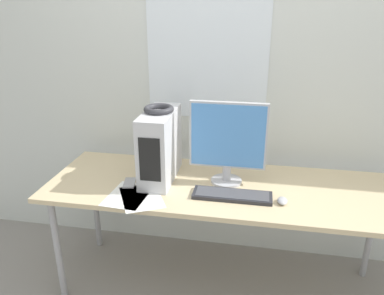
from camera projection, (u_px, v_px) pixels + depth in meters
wall_back at (233, 64)px, 2.39m from camera, size 8.00×0.07×2.70m
desk at (222, 193)px, 2.19m from camera, size 2.05×0.70×0.73m
pc_tower at (160, 146)px, 2.20m from camera, size 0.17×0.43×0.41m
headphones at (159, 109)px, 2.11m from camera, size 0.17×0.17×0.03m
monitor_main at (228, 141)px, 2.12m from camera, size 0.44×0.18×0.49m
keyboard at (232, 195)px, 2.04m from camera, size 0.43×0.14×0.02m
mouse at (282, 201)px, 1.98m from camera, size 0.05×0.08×0.03m
cell_phone at (130, 183)px, 2.19m from camera, size 0.09×0.14×0.01m
paper_sheet_left at (142, 197)px, 2.04m from camera, size 0.32×0.36×0.00m
paper_sheet_front at (128, 195)px, 2.07m from camera, size 0.23×0.31×0.00m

